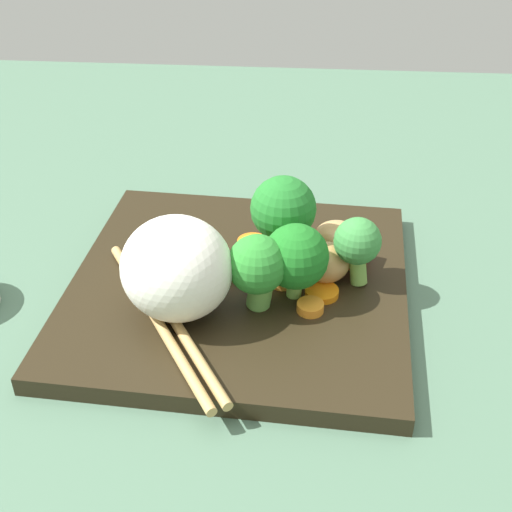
# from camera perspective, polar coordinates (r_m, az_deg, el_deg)

# --- Properties ---
(ground_plane) EXTENTS (1.10, 1.10, 0.02)m
(ground_plane) POSITION_cam_1_polar(r_m,az_deg,el_deg) (0.57, -1.39, -3.98)
(ground_plane) COLOR #486852
(square_plate) EXTENTS (0.28, 0.28, 0.01)m
(square_plate) POSITION_cam_1_polar(r_m,az_deg,el_deg) (0.56, -1.41, -2.58)
(square_plate) COLOR black
(square_plate) RESTS_ON ground_plane
(rice_mound) EXTENTS (0.12, 0.12, 0.08)m
(rice_mound) POSITION_cam_1_polar(r_m,az_deg,el_deg) (0.51, -6.47, -0.99)
(rice_mound) COLOR white
(rice_mound) RESTS_ON square_plate
(broccoli_floret_0) EXTENTS (0.05, 0.05, 0.06)m
(broccoli_floret_0) POSITION_cam_1_polar(r_m,az_deg,el_deg) (0.52, 3.26, -0.10)
(broccoli_floret_0) COLOR #83C152
(broccoli_floret_0) RESTS_ON square_plate
(broccoli_floret_1) EXTENTS (0.04, 0.04, 0.06)m
(broccoli_floret_1) POSITION_cam_1_polar(r_m,az_deg,el_deg) (0.54, 8.27, 1.03)
(broccoli_floret_1) COLOR #7DB24C
(broccoli_floret_1) RESTS_ON square_plate
(broccoli_floret_2) EXTENTS (0.05, 0.05, 0.08)m
(broccoli_floret_2) POSITION_cam_1_polar(r_m,az_deg,el_deg) (0.55, 2.25, 3.63)
(broccoli_floret_2) COLOR #7CB060
(broccoli_floret_2) RESTS_ON square_plate
(broccoli_floret_3) EXTENTS (0.04, 0.04, 0.06)m
(broccoli_floret_3) POSITION_cam_1_polar(r_m,az_deg,el_deg) (0.51, 0.11, -0.87)
(broccoli_floret_3) COLOR #65A749
(broccoli_floret_3) RESTS_ON square_plate
(carrot_slice_0) EXTENTS (0.03, 0.03, 0.01)m
(carrot_slice_0) POSITION_cam_1_polar(r_m,az_deg,el_deg) (0.54, 5.38, -2.95)
(carrot_slice_0) COLOR orange
(carrot_slice_0) RESTS_ON square_plate
(carrot_slice_1) EXTENTS (0.03, 0.03, 0.01)m
(carrot_slice_1) POSITION_cam_1_polar(r_m,az_deg,el_deg) (0.59, -0.27, 0.97)
(carrot_slice_1) COLOR orange
(carrot_slice_1) RESTS_ON square_plate
(carrot_slice_2) EXTENTS (0.03, 0.03, 0.01)m
(carrot_slice_2) POSITION_cam_1_polar(r_m,az_deg,el_deg) (0.53, 4.44, -4.17)
(carrot_slice_2) COLOR orange
(carrot_slice_2) RESTS_ON square_plate
(carrot_slice_3) EXTENTS (0.04, 0.04, 0.01)m
(carrot_slice_3) POSITION_cam_1_polar(r_m,az_deg,el_deg) (0.58, 5.59, -0.24)
(carrot_slice_3) COLOR orange
(carrot_slice_3) RESTS_ON square_plate
(carrot_slice_4) EXTENTS (0.03, 0.03, 0.01)m
(carrot_slice_4) POSITION_cam_1_polar(r_m,az_deg,el_deg) (0.56, 2.23, -1.62)
(carrot_slice_4) COLOR orange
(carrot_slice_4) RESTS_ON square_plate
(carrot_slice_5) EXTENTS (0.02, 0.02, 0.00)m
(carrot_slice_5) POSITION_cam_1_polar(r_m,az_deg,el_deg) (0.56, -0.95, -1.44)
(carrot_slice_5) COLOR orange
(carrot_slice_5) RESTS_ON square_plate
(pepper_chunk_0) EXTENTS (0.02, 0.02, 0.02)m
(pepper_chunk_0) POSITION_cam_1_polar(r_m,az_deg,el_deg) (0.61, 3.10, 2.22)
(pepper_chunk_0) COLOR red
(pepper_chunk_0) RESTS_ON square_plate
(pepper_chunk_1) EXTENTS (0.03, 0.03, 0.02)m
(pepper_chunk_1) POSITION_cam_1_polar(r_m,az_deg,el_deg) (0.58, 8.00, 0.11)
(pepper_chunk_1) COLOR red
(pepper_chunk_1) RESTS_ON square_plate
(chicken_piece_0) EXTENTS (0.04, 0.04, 0.02)m
(chicken_piece_0) POSITION_cam_1_polar(r_m,az_deg,el_deg) (0.59, 6.60, 1.60)
(chicken_piece_0) COLOR tan
(chicken_piece_0) RESTS_ON square_plate
(chicken_piece_1) EXTENTS (0.05, 0.05, 0.03)m
(chicken_piece_1) POSITION_cam_1_polar(r_m,az_deg,el_deg) (0.55, 5.78, -0.51)
(chicken_piece_1) COLOR #B4834A
(chicken_piece_1) RESTS_ON square_plate
(chopstick_pair) EXTENTS (0.18, 0.12, 0.01)m
(chopstick_pair) POSITION_cam_1_polar(r_m,az_deg,el_deg) (0.52, -7.52, -4.97)
(chopstick_pair) COLOR tan
(chopstick_pair) RESTS_ON square_plate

